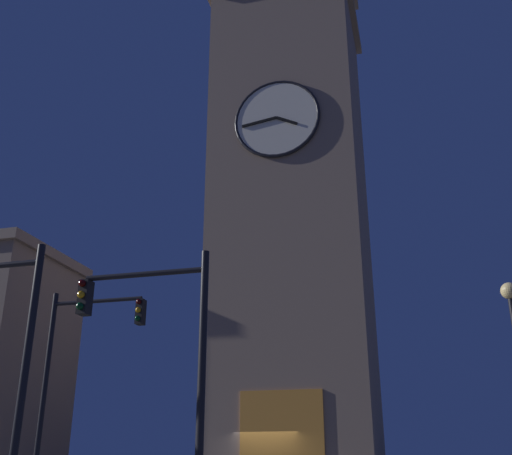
# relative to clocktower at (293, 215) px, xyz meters

# --- Properties ---
(clocktower) EXTENTS (7.32, 7.05, 30.31)m
(clocktower) POSITION_rel_clocktower_xyz_m (0.00, 0.00, 0.00)
(clocktower) COLOR gray
(clocktower) RESTS_ON ground_plane
(traffic_signal_near) EXTENTS (2.90, 0.41, 5.54)m
(traffic_signal_near) POSITION_rel_clocktower_xyz_m (-0.15, 15.15, -8.85)
(traffic_signal_near) COLOR black
(traffic_signal_near) RESTS_ON ground_plane
(traffic_signal_far) EXTENTS (3.10, 0.41, 6.32)m
(traffic_signal_far) POSITION_rel_clocktower_xyz_m (4.64, 10.35, -8.33)
(traffic_signal_far) COLOR black
(traffic_signal_far) RESTS_ON ground_plane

